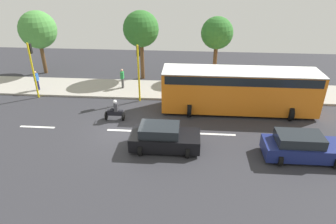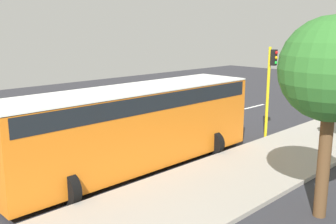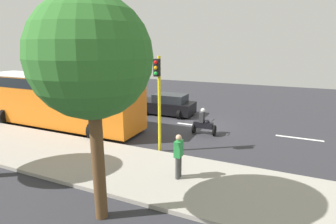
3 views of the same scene
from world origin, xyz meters
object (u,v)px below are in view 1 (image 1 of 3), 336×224
pedestrian_near_signal (122,78)px  traffic_light_midblock (138,65)px  traffic_light_corner (32,63)px  street_tree_north (217,33)px  street_tree_south (141,29)px  street_tree_center (38,30)px  car_black (164,138)px  motorcycle (115,111)px  car_dark_blue (302,147)px  pedestrian_by_tree (37,80)px  city_bus (239,88)px

pedestrian_near_signal → traffic_light_midblock: 3.43m
traffic_light_corner → street_tree_north: 15.71m
street_tree_south → street_tree_center: bearing=85.5°
car_black → motorcycle: motorcycle is taller
car_dark_blue → street_tree_south: size_ratio=0.71×
car_black → pedestrian_by_tree: bearing=56.0°
city_bus → motorcycle: size_ratio=7.19×
street_tree_north → pedestrian_by_tree: bearing=106.5°
traffic_light_midblock → street_tree_south: 5.37m
motorcycle → street_tree_north: 12.18m
pedestrian_by_tree → street_tree_north: (4.50, -15.18, 3.19)m
car_black → street_tree_center: (12.51, 13.07, 3.53)m
traffic_light_midblock → city_bus: bearing=-100.0°
city_bus → pedestrian_by_tree: city_bus is taller
street_tree_north → traffic_light_midblock: bearing=132.0°
pedestrian_by_tree → street_tree_center: street_tree_center is taller
traffic_light_corner → pedestrian_near_signal: bearing=-71.5°
city_bus → traffic_light_corner: bearing=85.3°
car_dark_blue → traffic_light_corner: bearing=69.5°
traffic_light_corner → traffic_light_midblock: same height
motorcycle → pedestrian_by_tree: (4.48, 7.78, 0.42)m
city_bus → traffic_light_midblock: traffic_light_midblock is taller
street_tree_south → traffic_light_midblock: bearing=-173.7°
traffic_light_corner → traffic_light_midblock: size_ratio=1.00×
car_black → traffic_light_corner: bearing=58.7°
street_tree_north → pedestrian_near_signal: bearing=112.8°
street_tree_north → city_bus: bearing=-169.4°
city_bus → street_tree_center: (7.17, 18.04, 2.40)m
car_black → street_tree_south: street_tree_south is taller
city_bus → pedestrian_near_signal: bearing=69.5°
motorcycle → street_tree_north: bearing=-39.5°
motorcycle → pedestrian_by_tree: bearing=60.1°
pedestrian_near_signal → pedestrian_by_tree: size_ratio=1.00×
pedestrian_by_tree → street_tree_north: 16.16m
motorcycle → pedestrian_by_tree: 8.99m
car_dark_blue → traffic_light_midblock: size_ratio=0.98×
traffic_light_midblock → street_tree_south: bearing=6.3°
car_black → car_dark_blue: bearing=-92.6°
motorcycle → street_tree_center: bearing=45.3°
pedestrian_by_tree → car_black: bearing=-124.0°
motorcycle → street_tree_north: (8.97, -7.40, 3.61)m
car_dark_blue → pedestrian_near_signal: (9.21, 12.20, 0.35)m
car_black → motorcycle: 4.96m
pedestrian_by_tree → street_tree_center: bearing=18.2°
traffic_light_midblock → street_tree_south: street_tree_south is taller
traffic_light_corner → street_tree_center: 6.36m
pedestrian_by_tree → street_tree_north: bearing=-73.5°
city_bus → street_tree_center: 19.55m
pedestrian_near_signal → street_tree_south: street_tree_south is taller
car_black → pedestrian_by_tree: 13.87m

